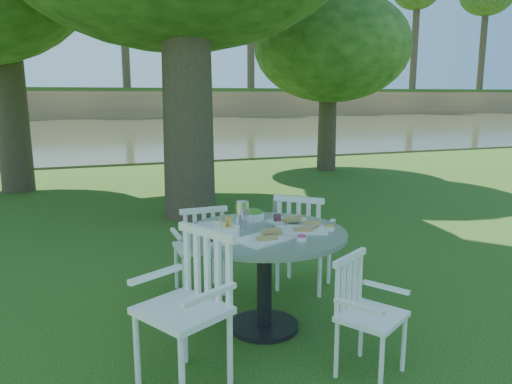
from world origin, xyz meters
The scene contains 9 objects.
ground centered at (0.00, 0.00, 0.00)m, with size 140.00×140.00×0.00m, color #193B0C.
table centered at (-0.44, -1.19, 0.64)m, with size 1.29×1.29×0.82m.
chair_ne centered at (0.18, -0.56, 0.56)m, with size 0.66×0.65×0.95m.
chair_nw centered at (-0.74, -0.34, 0.51)m, with size 0.44×0.42×0.87m.
chair_sw centered at (-1.14, -1.73, 0.60)m, with size 0.67×0.68×1.02m.
chair_se centered at (-0.06, -2.00, 0.48)m, with size 0.55×0.54×0.81m.
tableware centered at (-0.51, -1.13, 0.86)m, with size 1.07×0.90×0.21m.
river centered at (0.00, 23.00, 0.00)m, with size 100.00×28.00×0.12m, color #353922.
far_bank centered at (0.28, 41.12, 7.25)m, with size 100.00×18.00×15.20m.
Camera 1 is at (-1.82, -4.72, 1.87)m, focal length 35.00 mm.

